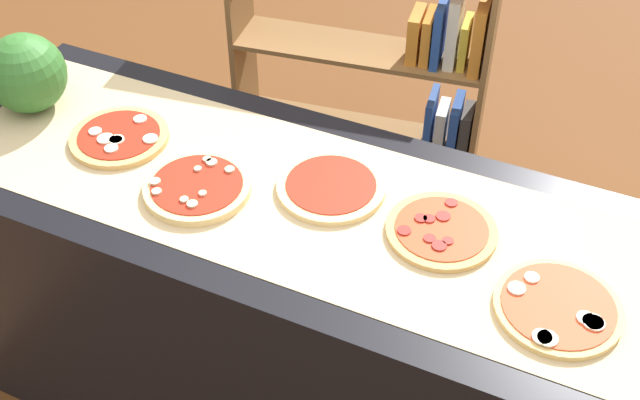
{
  "coord_description": "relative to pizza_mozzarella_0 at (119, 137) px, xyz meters",
  "views": [
    {
      "loc": [
        0.62,
        -1.34,
        2.27
      ],
      "look_at": [
        0.0,
        0.0,
        0.95
      ],
      "focal_mm": 44.86,
      "sensor_mm": 36.0,
      "label": 1
    }
  ],
  "objects": [
    {
      "name": "bookshelf",
      "position": [
        0.44,
        1.02,
        -0.18
      ],
      "size": [
        0.96,
        0.36,
        1.5
      ],
      "color": "brown",
      "rests_on": "ground_plane"
    },
    {
      "name": "pizza_mushroom_1",
      "position": [
        0.3,
        -0.09,
        0.0
      ],
      "size": [
        0.27,
        0.27,
        0.03
      ],
      "color": "#E5C17F",
      "rests_on": "parchment_paper"
    },
    {
      "name": "pizza_mozzarella_4",
      "position": [
        1.22,
        -0.1,
        -0.0
      ],
      "size": [
        0.28,
        0.28,
        0.02
      ],
      "color": "#DBB26B",
      "rests_on": "parchment_paper"
    },
    {
      "name": "watermelon",
      "position": [
        -0.32,
        0.03,
        0.1
      ],
      "size": [
        0.23,
        0.23,
        0.23
      ],
      "primitive_type": "sphere",
      "color": "#2D6628",
      "rests_on": "counter"
    },
    {
      "name": "pizza_plain_2",
      "position": [
        0.61,
        0.05,
        -0.0
      ],
      "size": [
        0.28,
        0.28,
        0.02
      ],
      "color": "#E5C17F",
      "rests_on": "parchment_paper"
    },
    {
      "name": "pizza_pepperoni_3",
      "position": [
        0.92,
        0.02,
        -0.0
      ],
      "size": [
        0.27,
        0.27,
        0.02
      ],
      "color": "tan",
      "rests_on": "parchment_paper"
    },
    {
      "name": "counter",
      "position": [
        0.61,
        -0.01,
        -0.48
      ],
      "size": [
        2.16,
        0.72,
        0.93
      ],
      "primitive_type": "cube",
      "color": "black",
      "rests_on": "ground_plane"
    },
    {
      "name": "parchment_paper",
      "position": [
        0.61,
        -0.01,
        -0.01
      ],
      "size": [
        2.03,
        0.56,
        0.0
      ],
      "primitive_type": "cube",
      "color": "tan",
      "rests_on": "counter"
    },
    {
      "name": "pizza_mozzarella_0",
      "position": [
        0.0,
        0.0,
        0.0
      ],
      "size": [
        0.27,
        0.27,
        0.02
      ],
      "color": "tan",
      "rests_on": "parchment_paper"
    }
  ]
}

